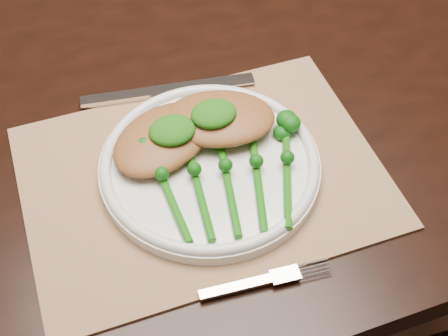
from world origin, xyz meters
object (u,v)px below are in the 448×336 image
object	(u,v)px
placemat	(203,176)
broccolini_bundle	(228,185)
dining_table	(213,209)
dinner_plate	(210,164)
chicken_fillet_left	(163,138)

from	to	relation	value
placemat	broccolini_bundle	bearing A→B (deg)	-64.58
dining_table	dinner_plate	world-z (taller)	dinner_plate
dining_table	broccolini_bundle	world-z (taller)	broccolini_bundle
dining_table	placemat	distance (m)	0.43
dining_table	chicken_fillet_left	bearing A→B (deg)	-126.05
placemat	dinner_plate	bearing A→B (deg)	17.48
dining_table	chicken_fillet_left	distance (m)	0.45
chicken_fillet_left	broccolini_bundle	distance (m)	0.10
chicken_fillet_left	broccolini_bundle	xyz separation A→B (m)	(0.05, -0.09, -0.01)
dining_table	chicken_fillet_left	xyz separation A→B (m)	(-0.11, -0.16, 0.41)
broccolini_bundle	chicken_fillet_left	bearing A→B (deg)	131.60
broccolini_bundle	dinner_plate	bearing A→B (deg)	110.70
dining_table	dinner_plate	size ratio (longest dim) A/B	5.97
dinner_plate	chicken_fillet_left	size ratio (longest dim) A/B	1.93
broccolini_bundle	placemat	bearing A→B (deg)	125.48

